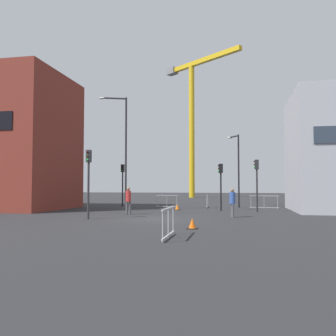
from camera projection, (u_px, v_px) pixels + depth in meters
name	position (u px, v px, depth m)	size (l,w,h in m)	color
ground	(157.00, 219.00, 20.62)	(160.00, 160.00, 0.00)	#28282B
brick_building	(3.00, 143.00, 29.66)	(10.45, 8.33, 10.77)	maroon
construction_crane	(193.00, 107.00, 58.93)	(12.86, 10.14, 22.24)	gold
streetlamp_tall	(123.00, 144.00, 27.34)	(2.01, 0.80, 8.56)	#232326
streetlamp_short	(237.00, 164.00, 31.67)	(1.04, 1.20, 6.33)	black
traffic_light_near	(221.00, 179.00, 27.49)	(0.39, 0.31, 3.54)	black
traffic_light_median	(257.00, 177.00, 26.25)	(0.37, 0.24, 3.76)	#232326
traffic_light_far	(123.00, 178.00, 33.47)	(0.29, 0.39, 3.85)	black
traffic_light_island	(89.00, 172.00, 20.48)	(0.25, 0.37, 3.89)	#2D2D30
pedestrian_walking	(232.00, 201.00, 21.51)	(0.34, 0.34, 1.72)	#4C4C51
pedestrian_waiting	(128.00, 199.00, 23.73)	(0.34, 0.34, 1.77)	#4C4C51
safety_barrier_mid_span	(168.00, 222.00, 12.96)	(0.09, 2.34, 1.08)	#B2B5BA
safety_barrier_left_run	(167.00, 201.00, 31.14)	(1.87, 0.24, 1.08)	#9EA0A5
safety_barrier_rear	(264.00, 202.00, 29.79)	(2.34, 0.32, 1.08)	gray
safety_barrier_front	(207.00, 201.00, 30.88)	(0.15, 2.31, 1.08)	gray
traffic_cone_by_barrier	(177.00, 207.00, 28.35)	(0.46, 0.46, 0.46)	black
traffic_cone_striped	(192.00, 224.00, 15.79)	(0.46, 0.46, 0.46)	black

